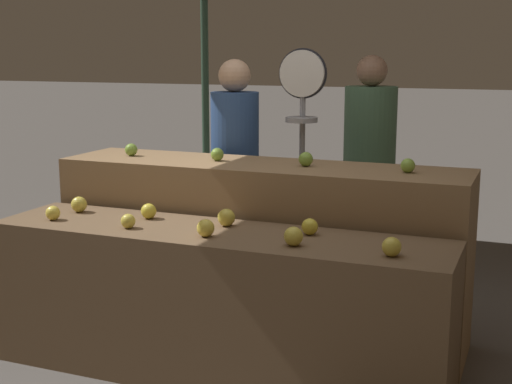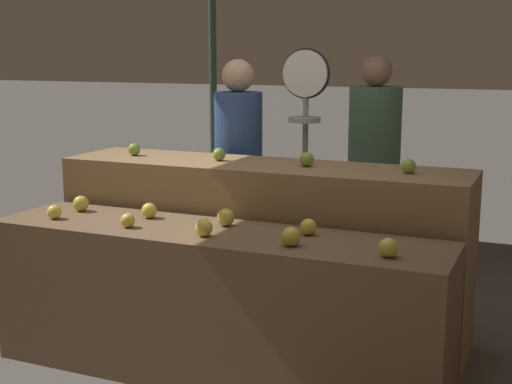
# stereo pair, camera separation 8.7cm
# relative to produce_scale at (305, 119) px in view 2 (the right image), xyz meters

# --- Properties ---
(ground_plane) EXTENTS (60.00, 60.00, 0.00)m
(ground_plane) POSITION_rel_produce_scale_xyz_m (-0.07, -1.13, -1.22)
(ground_plane) COLOR #59544F
(display_counter_front) EXTENTS (2.34, 0.55, 0.76)m
(display_counter_front) POSITION_rel_produce_scale_xyz_m (-0.07, -1.13, -0.84)
(display_counter_front) COLOR brown
(display_counter_front) RESTS_ON ground_plane
(display_counter_back) EXTENTS (2.34, 0.55, 1.01)m
(display_counter_back) POSITION_rel_produce_scale_xyz_m (-0.07, -0.53, -0.71)
(display_counter_back) COLOR olive
(display_counter_back) RESTS_ON ground_plane
(apple_front_0) EXTENTS (0.08, 0.08, 0.08)m
(apple_front_0) POSITION_rel_produce_scale_xyz_m (-0.96, -1.23, -0.42)
(apple_front_0) COLOR yellow
(apple_front_0) RESTS_ON display_counter_front
(apple_front_1) EXTENTS (0.07, 0.07, 0.07)m
(apple_front_1) POSITION_rel_produce_scale_xyz_m (-0.50, -1.24, -0.42)
(apple_front_1) COLOR gold
(apple_front_1) RESTS_ON display_counter_front
(apple_front_2) EXTENTS (0.09, 0.09, 0.09)m
(apple_front_2) POSITION_rel_produce_scale_xyz_m (-0.07, -1.25, -0.41)
(apple_front_2) COLOR yellow
(apple_front_2) RESTS_ON display_counter_front
(apple_front_3) EXTENTS (0.09, 0.09, 0.09)m
(apple_front_3) POSITION_rel_produce_scale_xyz_m (0.38, -1.24, -0.41)
(apple_front_3) COLOR gold
(apple_front_3) RESTS_ON display_counter_front
(apple_front_4) EXTENTS (0.09, 0.09, 0.09)m
(apple_front_4) POSITION_rel_produce_scale_xyz_m (0.82, -1.25, -0.41)
(apple_front_4) COLOR gold
(apple_front_4) RESTS_ON display_counter_front
(apple_front_5) EXTENTS (0.09, 0.09, 0.09)m
(apple_front_5) POSITION_rel_produce_scale_xyz_m (-0.95, -1.03, -0.41)
(apple_front_5) COLOR gold
(apple_front_5) RESTS_ON display_counter_front
(apple_front_6) EXTENTS (0.08, 0.08, 0.08)m
(apple_front_6) POSITION_rel_produce_scale_xyz_m (-0.51, -1.02, -0.42)
(apple_front_6) COLOR gold
(apple_front_6) RESTS_ON display_counter_front
(apple_front_7) EXTENTS (0.09, 0.09, 0.09)m
(apple_front_7) POSITION_rel_produce_scale_xyz_m (-0.06, -1.02, -0.41)
(apple_front_7) COLOR gold
(apple_front_7) RESTS_ON display_counter_front
(apple_front_8) EXTENTS (0.08, 0.08, 0.08)m
(apple_front_8) POSITION_rel_produce_scale_xyz_m (0.38, -1.02, -0.42)
(apple_front_8) COLOR gold
(apple_front_8) RESTS_ON display_counter_front
(apple_back_0) EXTENTS (0.08, 0.08, 0.08)m
(apple_back_0) POSITION_rel_produce_scale_xyz_m (-0.90, -0.54, -0.17)
(apple_back_0) COLOR #7AA338
(apple_back_0) RESTS_ON display_counter_back
(apple_back_1) EXTENTS (0.08, 0.08, 0.08)m
(apple_back_1) POSITION_rel_produce_scale_xyz_m (-0.34, -0.53, -0.17)
(apple_back_1) COLOR #7AA338
(apple_back_1) RESTS_ON display_counter_back
(apple_back_2) EXTENTS (0.08, 0.08, 0.08)m
(apple_back_2) POSITION_rel_produce_scale_xyz_m (0.20, -0.53, -0.17)
(apple_back_2) COLOR #7AA338
(apple_back_2) RESTS_ON display_counter_back
(apple_back_3) EXTENTS (0.08, 0.08, 0.08)m
(apple_back_3) POSITION_rel_produce_scale_xyz_m (0.76, -0.54, -0.17)
(apple_back_3) COLOR #84AD3D
(apple_back_3) RESTS_ON display_counter_back
(produce_scale) EXTENTS (0.31, 0.20, 1.65)m
(produce_scale) POSITION_rel_produce_scale_xyz_m (0.00, 0.00, 0.00)
(produce_scale) COLOR #99999E
(produce_scale) RESTS_ON ground_plane
(person_vendor_at_scale) EXTENTS (0.35, 0.35, 1.59)m
(person_vendor_at_scale) POSITION_rel_produce_scale_xyz_m (-0.45, -0.02, -0.29)
(person_vendor_at_scale) COLOR #2D2D38
(person_vendor_at_scale) RESTS_ON ground_plane
(person_customer_left) EXTENTS (0.41, 0.41, 1.61)m
(person_customer_left) POSITION_rel_produce_scale_xyz_m (0.29, 0.61, -0.29)
(person_customer_left) COLOR #2D2D38
(person_customer_left) RESTS_ON ground_plane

